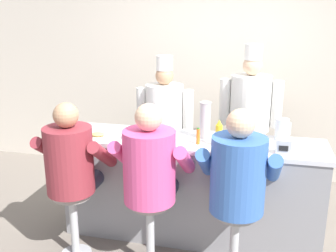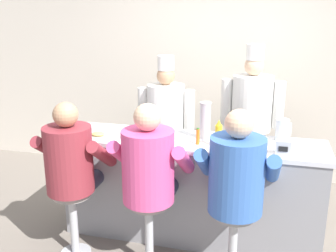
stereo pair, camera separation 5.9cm
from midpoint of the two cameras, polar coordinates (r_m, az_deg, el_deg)
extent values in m
plane|color=slate|center=(3.69, 1.86, -17.63)|extent=(20.00, 20.00, 0.00)
cube|color=beige|center=(4.99, 6.57, 8.10)|extent=(10.00, 0.06, 2.70)
cube|color=gray|center=(3.71, 2.88, -9.26)|extent=(2.31, 0.57, 0.91)
cube|color=silver|center=(3.53, 2.99, -2.28)|extent=(2.36, 0.59, 0.04)
cylinder|color=red|center=(3.41, 9.70, -1.12)|extent=(0.07, 0.07, 0.19)
cone|color=white|center=(3.38, 9.80, 0.89)|extent=(0.06, 0.06, 0.06)
cylinder|color=yellow|center=(3.35, 6.87, -1.39)|extent=(0.06, 0.06, 0.19)
cone|color=yellow|center=(3.32, 6.94, 0.53)|extent=(0.05, 0.05, 0.05)
cylinder|color=orange|center=(3.39, 3.89, -1.54)|extent=(0.03, 0.03, 0.14)
cylinder|color=#287F2D|center=(3.37, 3.91, -0.37)|extent=(0.02, 0.02, 0.01)
cylinder|color=silver|center=(3.62, 15.73, -0.46)|extent=(0.12, 0.12, 0.19)
cube|color=silver|center=(3.63, 16.84, -0.39)|extent=(0.01, 0.01, 0.12)
cylinder|color=white|center=(3.62, -10.59, -1.57)|extent=(0.28, 0.28, 0.02)
ellipsoid|color=#E0BC60|center=(3.62, -10.62, -1.19)|extent=(0.13, 0.10, 0.03)
cylinder|color=white|center=(3.41, -1.82, -2.24)|extent=(0.14, 0.14, 0.05)
cylinder|color=#4C7AB2|center=(3.52, -6.00, -1.23)|extent=(0.09, 0.09, 0.10)
torus|color=#4C7AB2|center=(3.50, -5.10, -1.22)|extent=(0.07, 0.02, 0.07)
cylinder|color=#B7BABF|center=(3.52, 4.92, 0.72)|extent=(0.10, 0.10, 0.33)
cylinder|color=silver|center=(3.47, 4.99, 3.40)|extent=(0.10, 0.10, 0.01)
cube|color=silver|center=(3.28, 15.90, -2.95)|extent=(0.12, 0.07, 0.12)
cube|color=black|center=(3.24, 15.92, -3.15)|extent=(0.07, 0.01, 0.04)
cylinder|color=#B2B5BA|center=(3.58, -13.94, -13.59)|extent=(0.07, 0.07, 0.57)
cylinder|color=gray|center=(3.45, -14.27, -9.55)|extent=(0.31, 0.31, 0.05)
cylinder|color=#33384C|center=(3.63, -14.26, -7.48)|extent=(0.15, 0.39, 0.15)
cylinder|color=#33384C|center=(3.55, -11.41, -7.87)|extent=(0.15, 0.39, 0.15)
cylinder|color=maroon|center=(3.33, -14.63, -4.83)|extent=(0.39, 0.39, 0.56)
cylinder|color=maroon|center=(3.53, -17.40, -3.34)|extent=(0.10, 0.43, 0.34)
cylinder|color=maroon|center=(3.31, -9.94, -4.14)|extent=(0.10, 0.43, 0.34)
sphere|color=tan|center=(3.21, -15.12, 1.54)|extent=(0.20, 0.20, 0.20)
cylinder|color=#B2B5BA|center=(3.34, -3.12, -15.37)|extent=(0.07, 0.07, 0.57)
cylinder|color=gray|center=(3.21, -3.20, -11.11)|extent=(0.31, 0.31, 0.05)
cylinder|color=#33384C|center=(3.39, -3.88, -8.75)|extent=(0.15, 0.41, 0.15)
cylinder|color=#33384C|center=(3.34, -0.47, -9.12)|extent=(0.15, 0.41, 0.15)
cylinder|color=#E54C8C|center=(3.07, -3.29, -5.89)|extent=(0.41, 0.41, 0.58)
cylinder|color=#E54C8C|center=(3.24, -7.09, -4.20)|extent=(0.11, 0.44, 0.35)
cylinder|color=#E54C8C|center=(3.11, 1.92, -5.03)|extent=(0.11, 0.44, 0.35)
sphere|color=#DBB28E|center=(2.94, -3.42, 1.28)|extent=(0.21, 0.21, 0.21)
cylinder|color=#B2B5BA|center=(3.24, 9.03, -16.72)|extent=(0.07, 0.07, 0.57)
cylinder|color=gray|center=(3.10, 9.27, -12.37)|extent=(0.31, 0.31, 0.05)
cylinder|color=#33384C|center=(3.27, 7.79, -9.90)|extent=(0.15, 0.41, 0.15)
cylinder|color=#33384C|center=(3.26, 11.43, -10.17)|extent=(0.15, 0.41, 0.15)
cylinder|color=#3866B7|center=(2.96, 9.55, -7.01)|extent=(0.41, 0.41, 0.58)
cylinder|color=#3866B7|center=(3.08, 4.93, -5.29)|extent=(0.11, 0.44, 0.35)
cylinder|color=#3866B7|center=(3.05, 14.61, -5.99)|extent=(0.11, 0.44, 0.35)
sphere|color=#DBB28E|center=(2.83, 9.93, 0.38)|extent=(0.21, 0.21, 0.21)
cube|color=#232328|center=(4.46, -0.86, -5.86)|extent=(0.31, 0.17, 0.75)
cube|color=white|center=(4.36, -1.02, -4.27)|extent=(0.28, 0.02, 0.45)
cylinder|color=white|center=(4.26, -0.90, 2.30)|extent=(0.40, 0.40, 0.56)
sphere|color=tan|center=(4.18, -0.92, 7.30)|extent=(0.19, 0.19, 0.19)
cylinder|color=white|center=(4.16, -0.93, 9.14)|extent=(0.17, 0.17, 0.15)
cylinder|color=white|center=(4.33, -4.22, 2.46)|extent=(0.11, 0.11, 0.48)
cylinder|color=white|center=(4.20, 2.52, 2.06)|extent=(0.11, 0.11, 0.48)
cube|color=#232328|center=(4.56, 10.99, -5.28)|extent=(0.33, 0.18, 0.80)
cube|color=white|center=(4.46, 11.07, -3.60)|extent=(0.30, 0.02, 0.48)
cylinder|color=white|center=(4.36, 11.49, 3.31)|extent=(0.43, 0.43, 0.60)
sphere|color=#DBB28E|center=(4.29, 11.80, 8.56)|extent=(0.21, 0.21, 0.21)
cylinder|color=white|center=(4.27, 11.91, 10.49)|extent=(0.19, 0.19, 0.17)
cylinder|color=white|center=(4.38, 7.86, 3.50)|extent=(0.12, 0.12, 0.51)
cylinder|color=white|center=(4.36, 15.13, 3.02)|extent=(0.12, 0.12, 0.51)
camera|label=1|loc=(0.03, -90.49, -0.14)|focal=42.00mm
camera|label=2|loc=(0.03, 89.51, 0.14)|focal=42.00mm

